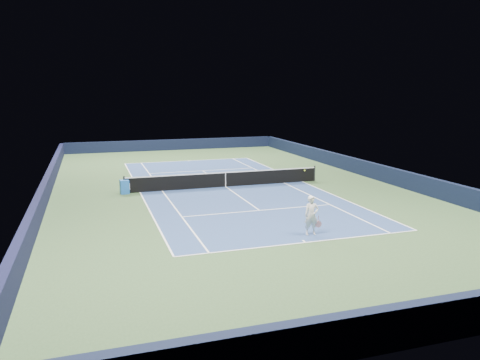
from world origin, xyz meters
name	(u,v)px	position (x,y,z in m)	size (l,w,h in m)	color
ground	(226,187)	(0.00, 0.00, 0.00)	(40.00, 40.00, 0.00)	#304A28
wall_far	(173,145)	(0.00, 19.82, 0.55)	(22.00, 0.35, 1.10)	black
wall_near	(445,318)	(0.00, -19.82, 0.55)	(22.00, 0.35, 1.10)	black
wall_right	(370,170)	(10.82, 0.00, 0.55)	(0.35, 40.00, 1.10)	black
wall_left	(46,189)	(-10.82, 0.00, 0.55)	(0.35, 40.00, 1.10)	black
court_surface	(226,187)	(0.00, 0.00, 0.00)	(10.97, 23.77, 0.01)	navy
baseline_far	(188,161)	(0.00, 11.88, 0.01)	(10.97, 0.08, 0.00)	white
baseline_near	(306,242)	(0.00, -11.88, 0.01)	(10.97, 0.08, 0.00)	white
sideline_doubles_right	(302,182)	(5.49, 0.00, 0.01)	(0.08, 23.77, 0.00)	white
sideline_doubles_left	(140,192)	(-5.49, 0.00, 0.01)	(0.08, 23.77, 0.00)	white
sideline_singles_right	(284,183)	(4.12, 0.00, 0.01)	(0.08, 23.77, 0.00)	white
sideline_singles_left	(162,191)	(-4.12, 0.00, 0.01)	(0.08, 23.77, 0.00)	white
service_line_far	(203,171)	(0.00, 6.40, 0.01)	(8.23, 0.08, 0.00)	white
service_line_near	(260,210)	(0.00, -6.40, 0.01)	(8.23, 0.08, 0.00)	white
center_service_line	(226,187)	(0.00, 0.00, 0.01)	(0.08, 12.80, 0.00)	white
center_mark_far	(189,161)	(0.00, 11.73, 0.01)	(0.08, 0.30, 0.00)	white
center_mark_near	(304,241)	(0.00, -11.73, 0.01)	(0.08, 0.30, 0.00)	white
tennis_net	(225,179)	(0.00, 0.00, 0.50)	(12.90, 0.10, 1.07)	black
sponsor_cube	(125,187)	(-6.40, -0.10, 0.42)	(0.58, 0.52, 0.84)	#1D5BB2
tennis_player	(312,215)	(0.70, -10.96, 0.87)	(0.81, 1.28, 2.70)	white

